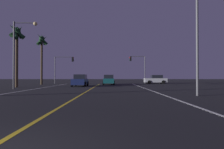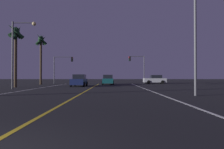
% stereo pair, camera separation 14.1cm
% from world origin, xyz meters
% --- Properties ---
extents(lane_edge_right, '(0.16, 38.92, 0.01)m').
position_xyz_m(lane_edge_right, '(6.27, 13.46, 0.00)').
color(lane_edge_right, silver).
rests_on(lane_edge_right, ground).
extents(lane_edge_left, '(0.16, 38.92, 0.01)m').
position_xyz_m(lane_edge_left, '(-6.27, 13.46, 0.00)').
color(lane_edge_left, silver).
rests_on(lane_edge_left, ground).
extents(lane_center_divider, '(0.16, 38.92, 0.01)m').
position_xyz_m(lane_center_divider, '(0.00, 13.46, 0.00)').
color(lane_center_divider, gold).
rests_on(lane_center_divider, ground).
extents(car_ahead_far, '(2.02, 4.30, 1.70)m').
position_xyz_m(car_ahead_far, '(1.81, 29.72, 0.82)').
color(car_ahead_far, black).
rests_on(car_ahead_far, ground).
extents(car_oncoming, '(2.02, 4.30, 1.70)m').
position_xyz_m(car_oncoming, '(-2.22, 24.11, 0.82)').
color(car_oncoming, black).
rests_on(car_oncoming, ground).
extents(car_crossing_side, '(4.30, 2.02, 1.70)m').
position_xyz_m(car_crossing_side, '(11.00, 33.95, 0.82)').
color(car_crossing_side, black).
rests_on(car_crossing_side, ground).
extents(traffic_light_near_right, '(3.10, 0.36, 5.39)m').
position_xyz_m(traffic_light_near_right, '(7.33, 33.42, 4.00)').
color(traffic_light_near_right, '#4C4C51').
rests_on(traffic_light_near_right, ground).
extents(traffic_light_near_left, '(3.79, 0.36, 5.26)m').
position_xyz_m(traffic_light_near_left, '(-6.96, 33.42, 3.95)').
color(traffic_light_near_left, '#4C4C51').
rests_on(traffic_light_near_left, ground).
extents(street_lamp_right_near, '(2.41, 0.44, 8.95)m').
position_xyz_m(street_lamp_right_near, '(8.07, 10.96, 5.61)').
color(street_lamp_right_near, '#4C4C51').
rests_on(street_lamp_right_near, ground).
extents(street_lamp_left_mid, '(2.69, 0.44, 7.55)m').
position_xyz_m(street_lamp_left_mid, '(-7.92, 18.05, 4.87)').
color(street_lamp_left_mid, '#4C4C51').
rests_on(street_lamp_left_mid, ground).
extents(palm_tree_left_mid, '(2.26, 2.06, 8.32)m').
position_xyz_m(palm_tree_left_mid, '(-9.97, 21.32, 6.52)').
color(palm_tree_left_mid, '#473826').
rests_on(palm_tree_left_mid, ground).
extents(palm_tree_left_far, '(2.14, 2.12, 8.94)m').
position_xyz_m(palm_tree_left_far, '(-9.95, 29.71, 7.10)').
color(palm_tree_left_far, '#473826').
rests_on(palm_tree_left_far, ground).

